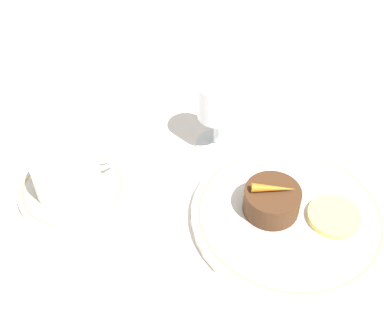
# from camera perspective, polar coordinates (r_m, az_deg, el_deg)

# --- Properties ---
(ground_plane) EXTENTS (3.00, 3.00, 0.00)m
(ground_plane) POSITION_cam_1_polar(r_m,az_deg,el_deg) (0.78, 9.13, -4.56)
(ground_plane) COLOR white
(dinner_plate) EXTENTS (0.27, 0.27, 0.01)m
(dinner_plate) POSITION_cam_1_polar(r_m,az_deg,el_deg) (0.77, 10.44, -5.37)
(dinner_plate) COLOR white
(dinner_plate) RESTS_ON ground_plane
(saucer) EXTENTS (0.16, 0.16, 0.01)m
(saucer) POSITION_cam_1_polar(r_m,az_deg,el_deg) (0.81, -12.62, -2.57)
(saucer) COLOR white
(saucer) RESTS_ON ground_plane
(coffee_cup) EXTENTS (0.12, 0.10, 0.05)m
(coffee_cup) POSITION_cam_1_polar(r_m,az_deg,el_deg) (0.78, -13.17, -1.07)
(coffee_cup) COLOR white
(coffee_cup) RESTS_ON saucer
(spoon) EXTENTS (0.07, 0.10, 0.00)m
(spoon) POSITION_cam_1_polar(r_m,az_deg,el_deg) (0.81, -9.14, -1.35)
(spoon) COLOR silver
(spoon) RESTS_ON saucer
(wine_glass) EXTENTS (0.06, 0.06, 0.12)m
(wine_glass) POSITION_cam_1_polar(r_m,az_deg,el_deg) (0.81, 2.71, 6.38)
(wine_glass) COLOR silver
(wine_glass) RESTS_ON ground_plane
(fork) EXTENTS (0.05, 0.17, 0.01)m
(fork) POSITION_cam_1_polar(r_m,az_deg,el_deg) (0.72, -4.31, -9.56)
(fork) COLOR silver
(fork) RESTS_ON ground_plane
(dessert_cake) EXTENTS (0.08, 0.08, 0.04)m
(dessert_cake) POSITION_cam_1_polar(r_m,az_deg,el_deg) (0.75, 8.51, -3.83)
(dessert_cake) COLOR #4C2D19
(dessert_cake) RESTS_ON dinner_plate
(carrot_garnish) EXTENTS (0.06, 0.04, 0.01)m
(carrot_garnish) POSITION_cam_1_polar(r_m,az_deg,el_deg) (0.73, 8.72, -2.54)
(carrot_garnish) COLOR orange
(carrot_garnish) RESTS_ON dessert_cake
(pineapple_slice) EXTENTS (0.07, 0.07, 0.01)m
(pineapple_slice) POSITION_cam_1_polar(r_m,az_deg,el_deg) (0.77, 14.92, -5.37)
(pineapple_slice) COLOR #EFE075
(pineapple_slice) RESTS_ON dinner_plate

